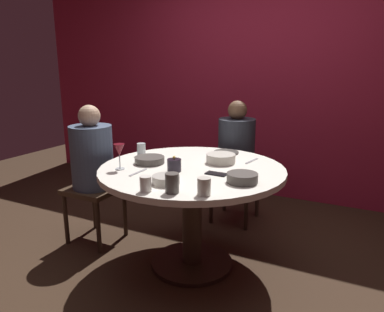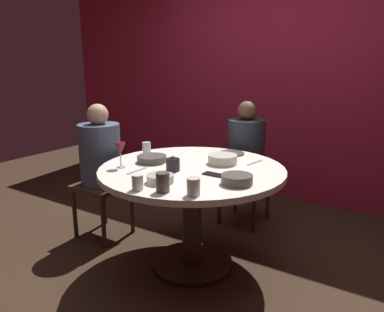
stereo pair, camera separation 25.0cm
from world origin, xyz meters
TOP-DOWN VIEW (x-y plane):
  - ground_plane at (0.00, 0.00)m, footprint 8.00×8.00m
  - back_wall at (0.00, 1.78)m, footprint 6.00×0.10m
  - dining_table at (0.00, 0.00)m, footprint 1.29×1.29m
  - seated_diner_left at (-0.90, 0.00)m, footprint 0.40×0.40m
  - seated_diner_back at (0.00, 0.91)m, footprint 0.40×0.40m
  - candle_holder at (-0.06, -0.14)m, footprint 0.09×0.09m
  - wine_glass at (-0.42, -0.27)m, footprint 0.08×0.08m
  - dinner_plate at (0.06, 0.49)m, footprint 0.20×0.20m
  - cell_phone at (0.22, -0.08)m, footprint 0.14×0.07m
  - bowl_serving_large at (0.42, -0.16)m, footprint 0.19×0.19m
  - bowl_salad_center at (0.02, -0.39)m, footprint 0.17×0.17m
  - bowl_small_white at (0.13, 0.20)m, footprint 0.21×0.21m
  - bowl_sauce_side at (-0.32, -0.04)m, footprint 0.21×0.21m
  - cup_near_candle at (0.31, -0.47)m, footprint 0.07×0.07m
  - cup_by_left_diner at (-0.01, -0.56)m, footprint 0.07×0.07m
  - cup_by_right_diner at (0.13, -0.51)m, footprint 0.08×0.08m
  - cup_center_front at (-0.51, 0.12)m, footprint 0.07×0.07m
  - fork_near_plate at (-0.26, -0.28)m, footprint 0.02×0.18m
  - knife_near_plate at (0.32, 0.34)m, footprint 0.05×0.18m

SIDE VIEW (x-z plane):
  - ground_plane at x=0.00m, z-range 0.00..0.00m
  - dining_table at x=0.00m, z-range 0.21..0.97m
  - seated_diner_back at x=0.00m, z-range 0.14..1.27m
  - seated_diner_left at x=-0.90m, z-range 0.14..1.28m
  - fork_near_plate at x=-0.26m, z-range 0.75..0.76m
  - knife_near_plate at x=0.32m, z-range 0.75..0.76m
  - cell_phone at x=0.22m, z-range 0.75..0.76m
  - dinner_plate at x=0.06m, z-range 0.75..0.77m
  - bowl_sauce_side at x=-0.32m, z-range 0.75..0.80m
  - bowl_salad_center at x=0.02m, z-range 0.75..0.80m
  - bowl_serving_large at x=0.42m, z-range 0.75..0.81m
  - bowl_small_white at x=0.13m, z-range 0.75..0.82m
  - candle_holder at x=-0.06m, z-range 0.74..0.85m
  - cup_by_left_diner at x=-0.01m, z-range 0.75..0.84m
  - cup_center_front at x=-0.51m, z-range 0.75..0.85m
  - cup_near_candle at x=0.31m, z-range 0.75..0.85m
  - cup_by_right_diner at x=0.13m, z-range 0.75..0.86m
  - wine_glass at x=-0.42m, z-range 0.79..0.97m
  - back_wall at x=0.00m, z-range 0.00..2.60m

